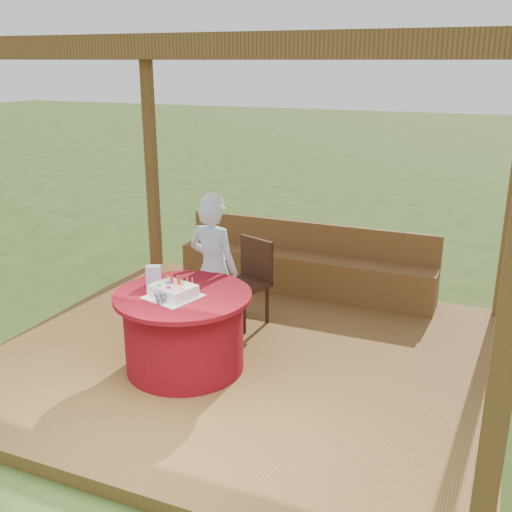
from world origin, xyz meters
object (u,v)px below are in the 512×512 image
(drinking_glass, at_px, (160,299))
(chair, at_px, (249,277))
(birthday_cake, at_px, (173,291))
(table, at_px, (184,330))
(gift_bag, at_px, (153,275))
(bench, at_px, (305,270))
(elderly_woman, at_px, (213,267))

(drinking_glass, bearing_deg, chair, 83.13)
(chair, height_order, birthday_cake, birthday_cake)
(chair, bearing_deg, table, -96.00)
(table, xyz_separation_m, gift_bag, (-0.34, 0.08, 0.44))
(chair, relative_size, birthday_cake, 1.81)
(bench, xyz_separation_m, birthday_cake, (-0.42, -2.26, 0.49))
(elderly_woman, xyz_separation_m, drinking_glass, (-0.00, -0.94, 0.03))
(elderly_woman, bearing_deg, chair, 70.35)
(bench, xyz_separation_m, gift_bag, (-0.72, -2.08, 0.53))
(birthday_cake, bearing_deg, elderly_woman, 90.96)
(bench, relative_size, drinking_glass, 30.19)
(gift_bag, bearing_deg, elderly_woman, 39.10)
(bench, bearing_deg, elderly_woman, -106.09)
(chair, xyz_separation_m, drinking_glass, (-0.17, -1.41, 0.27))
(birthday_cake, xyz_separation_m, gift_bag, (-0.30, 0.18, 0.03))
(table, relative_size, elderly_woman, 0.82)
(gift_bag, distance_m, drinking_glass, 0.46)
(drinking_glass, bearing_deg, gift_bag, 129.04)
(birthday_cake, height_order, drinking_glass, birthday_cake)
(birthday_cake, bearing_deg, table, 71.60)
(chair, bearing_deg, drinking_glass, -96.87)
(table, xyz_separation_m, elderly_woman, (-0.05, 0.67, 0.37))
(bench, height_order, elderly_woman, elderly_woman)
(elderly_woman, distance_m, birthday_cake, 0.77)
(table, height_order, chair, chair)
(bench, distance_m, birthday_cake, 2.35)
(table, distance_m, elderly_woman, 0.77)
(chair, bearing_deg, birthday_cake, -97.03)
(table, height_order, elderly_woman, elderly_woman)
(gift_bag, height_order, drinking_glass, gift_bag)
(chair, xyz_separation_m, birthday_cake, (-0.15, -1.23, 0.27))
(chair, xyz_separation_m, elderly_woman, (-0.17, -0.46, 0.24))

